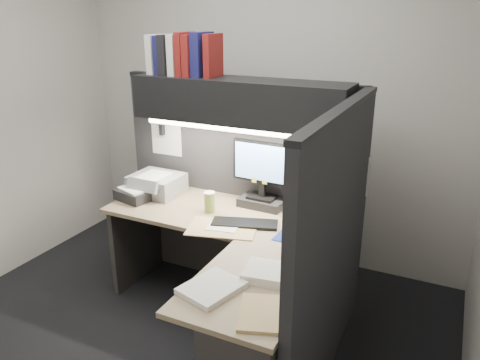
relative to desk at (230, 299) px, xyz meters
The scene contains 21 objects.
floor 0.61m from the desk, behind, with size 3.50×3.50×0.00m, color black.
wall_back 1.81m from the desk, 105.82° to the left, with size 3.50×0.04×2.70m, color #BBB8B2.
partition_back 1.07m from the desk, 113.00° to the left, with size 1.90×0.06×1.60m, color black.
partition_right 0.68m from the desk, 18.19° to the left, with size 0.06×1.50×1.60m, color black.
desk is the anchor object (origin of this frame).
overhead_shelf 1.33m from the desk, 111.79° to the left, with size 1.55×0.34×0.30m, color black.
task_light_tube 1.12m from the desk, 116.16° to the left, with size 0.04×0.04×1.32m, color white.
monitor 0.93m from the desk, 99.53° to the left, with size 0.46×0.21×0.49m.
keyboard 0.54m from the desk, 103.94° to the left, with size 0.44×0.15×0.02m, color black.
mousepad 0.57m from the desk, 57.89° to the left, with size 0.24×0.22×0.00m, color navy.
mouse 0.58m from the desk, 59.14° to the left, with size 0.07×0.11×0.04m, color black.
telephone 0.94m from the desk, 68.49° to the left, with size 0.25×0.26×0.10m, color #BEAC92.
coffee_cup 0.77m from the desk, 128.98° to the left, with size 0.08×0.08×0.14m, color #B3BF4C.
printer 1.24m from the desk, 145.56° to the left, with size 0.38×0.32×0.15m, color gray.
notebook_stack 1.21m from the desk, 154.81° to the left, with size 0.26×0.22×0.08m, color black.
open_folder 0.49m from the desk, 123.97° to the left, with size 0.45×0.29×0.01m, color tan.
paper_stack_a 0.43m from the desk, 19.53° to the right, with size 0.26×0.22×0.05m, color white.
paper_stack_b 0.46m from the desk, 77.99° to the right, with size 0.24×0.30×0.03m, color white.
manila_stack 0.65m from the desk, 46.67° to the right, with size 0.23×0.30×0.02m, color tan.
binder_row 1.71m from the desk, 134.57° to the left, with size 0.52×0.26×0.30m.
pinned_papers 0.83m from the desk, 90.40° to the left, with size 1.76×1.31×0.51m.
Camera 1 is at (1.53, -2.15, 2.07)m, focal length 35.00 mm.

